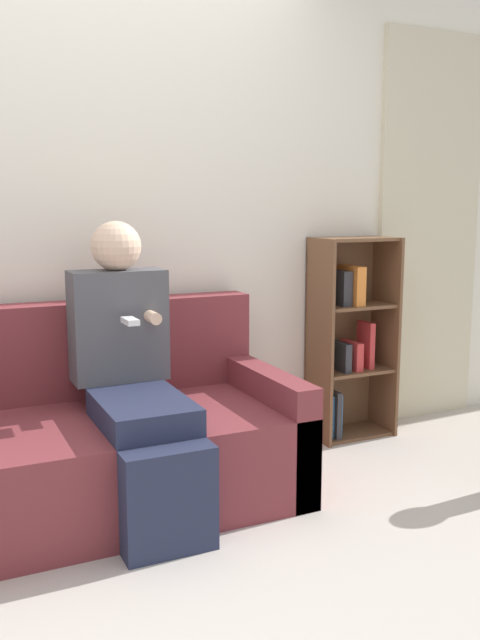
# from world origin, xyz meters

# --- Properties ---
(ground_plane) EXTENTS (14.00, 14.00, 0.00)m
(ground_plane) POSITION_xyz_m (0.00, 0.00, 0.00)
(ground_plane) COLOR #BCB2A8
(back_wall) EXTENTS (10.00, 0.06, 2.55)m
(back_wall) POSITION_xyz_m (0.00, 1.01, 1.27)
(back_wall) COLOR silver
(back_wall) RESTS_ON ground_plane
(curtain_panel) EXTENTS (0.71, 0.04, 2.27)m
(curtain_panel) POSITION_xyz_m (2.12, 0.96, 1.14)
(curtain_panel) COLOR beige
(curtain_panel) RESTS_ON ground_plane
(couch) EXTENTS (1.88, 0.88, 0.85)m
(couch) POSITION_xyz_m (-0.10, 0.55, 0.28)
(couch) COLOR maroon
(couch) RESTS_ON ground_plane
(adult_seated) EXTENTS (0.42, 0.82, 1.22)m
(adult_seated) POSITION_xyz_m (0.14, 0.44, 0.62)
(adult_seated) COLOR #232842
(adult_seated) RESTS_ON ground_plane
(bookshelf) EXTENTS (0.45, 0.28, 1.11)m
(bookshelf) POSITION_xyz_m (1.49, 0.86, 0.54)
(bookshelf) COLOR brown
(bookshelf) RESTS_ON ground_plane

